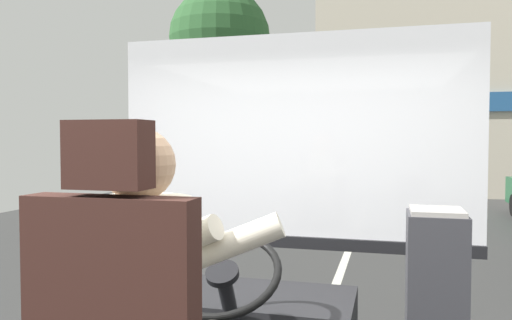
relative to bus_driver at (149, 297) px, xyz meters
The scene contains 5 objects.
ground 9.30m from the bus_driver, 89.62° to the left, with size 18.00×44.00×0.06m.
bus_driver is the anchor object (origin of this frame).
fare_box 1.29m from the bus_driver, 43.64° to the left, with size 0.24×0.28×0.92m.
windshield_panel 2.03m from the bus_driver, 88.27° to the left, with size 2.50×0.08×1.48m.
street_tree 11.15m from the bus_driver, 107.97° to the left, with size 2.47×2.47×5.59m.
Camera 1 is at (0.65, -1.76, 1.89)m, focal length 34.88 mm.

